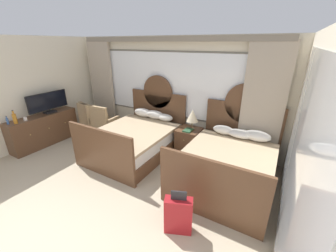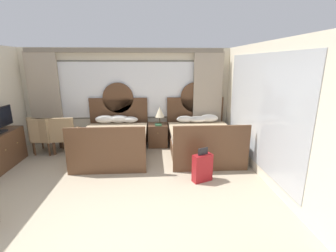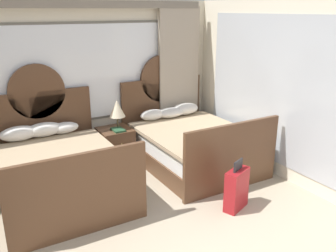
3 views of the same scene
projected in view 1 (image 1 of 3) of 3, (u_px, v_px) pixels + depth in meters
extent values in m
cube|color=beige|center=(169.00, 91.00, 5.42)|extent=(5.82, 0.07, 2.70)
cube|color=#646054|center=(168.00, 85.00, 5.31)|extent=(4.17, 0.02, 1.65)
cube|color=white|center=(168.00, 85.00, 5.31)|extent=(4.09, 0.02, 1.57)
cube|color=tan|center=(102.00, 86.00, 6.39)|extent=(0.84, 0.08, 2.60)
cube|color=tan|center=(262.00, 107.00, 4.27)|extent=(0.84, 0.08, 2.60)
cube|color=gray|center=(166.00, 39.00, 4.83)|extent=(5.35, 0.10, 0.12)
cube|color=beige|center=(4.00, 98.00, 4.76)|extent=(0.07, 4.96, 2.70)
cube|color=beige|center=(302.00, 173.00, 2.04)|extent=(0.07, 4.96, 2.70)
cube|color=#B2B7BC|center=(297.00, 158.00, 2.30)|extent=(0.01, 3.47, 2.27)
cube|color=brown|center=(135.00, 148.00, 5.07)|extent=(1.57, 2.04, 0.30)
cube|color=white|center=(135.00, 137.00, 4.96)|extent=(1.51, 1.94, 0.28)
cube|color=tan|center=(132.00, 132.00, 4.83)|extent=(1.61, 1.84, 0.06)
cube|color=brown|center=(158.00, 116.00, 5.72)|extent=(1.65, 0.06, 1.32)
cylinder|color=brown|center=(158.00, 92.00, 5.47)|extent=(0.87, 0.06, 0.87)
cube|color=brown|center=(101.00, 153.00, 4.09)|extent=(1.65, 0.06, 1.03)
ellipsoid|color=white|center=(143.00, 112.00, 5.70)|extent=(0.56, 0.26, 0.23)
ellipsoid|color=white|center=(155.00, 115.00, 5.53)|extent=(0.58, 0.26, 0.22)
ellipsoid|color=white|center=(165.00, 117.00, 5.40)|extent=(0.46, 0.24, 0.18)
cube|color=brown|center=(226.00, 175.00, 4.04)|extent=(1.57, 2.04, 0.30)
cube|color=white|center=(228.00, 162.00, 3.93)|extent=(1.51, 1.94, 0.28)
cube|color=tan|center=(227.00, 156.00, 3.80)|extent=(1.61, 1.84, 0.06)
cube|color=brown|center=(241.00, 132.00, 4.69)|extent=(1.65, 0.06, 1.32)
cylinder|color=brown|center=(245.00, 104.00, 4.44)|extent=(0.87, 0.06, 0.87)
cube|color=brown|center=(209.00, 190.00, 3.06)|extent=(1.65, 0.06, 1.03)
ellipsoid|color=white|center=(224.00, 130.00, 4.61)|extent=(0.47, 0.25, 0.19)
ellipsoid|color=white|center=(241.00, 134.00, 4.44)|extent=(0.58, 0.33, 0.18)
ellipsoid|color=white|center=(257.00, 136.00, 4.29)|extent=(0.54, 0.32, 0.22)
cube|color=brown|center=(189.00, 141.00, 5.04)|extent=(0.53, 0.53, 0.63)
sphere|color=tan|center=(184.00, 140.00, 4.76)|extent=(0.02, 0.02, 0.02)
cylinder|color=brown|center=(192.00, 129.00, 4.89)|extent=(0.14, 0.14, 0.02)
cylinder|color=brown|center=(192.00, 125.00, 4.86)|extent=(0.03, 0.03, 0.19)
cone|color=beige|center=(192.00, 116.00, 4.77)|extent=(0.27, 0.27, 0.28)
cube|color=#285133|center=(188.00, 130.00, 4.82)|extent=(0.18, 0.26, 0.03)
cube|color=brown|center=(45.00, 129.00, 5.48)|extent=(0.42, 1.69, 0.81)
sphere|color=tan|center=(65.00, 123.00, 5.72)|extent=(0.03, 0.03, 0.03)
sphere|color=tan|center=(49.00, 128.00, 5.34)|extent=(0.03, 0.03, 0.03)
sphere|color=tan|center=(30.00, 135.00, 4.97)|extent=(0.03, 0.03, 0.03)
cube|color=black|center=(50.00, 112.00, 5.50)|extent=(0.20, 0.28, 0.04)
cylinder|color=black|center=(50.00, 110.00, 5.48)|extent=(0.04, 0.04, 0.05)
cube|color=black|center=(48.00, 101.00, 5.39)|extent=(0.04, 1.04, 0.45)
cube|color=black|center=(48.00, 101.00, 5.38)|extent=(0.01, 1.00, 0.41)
cylinder|color=#385B99|center=(8.00, 121.00, 4.70)|extent=(0.05, 0.05, 0.14)
cylinder|color=#385B99|center=(6.00, 117.00, 4.67)|extent=(0.02, 0.02, 0.06)
cylinder|color=black|center=(6.00, 116.00, 4.66)|extent=(0.02, 0.02, 0.01)
cylinder|color=#B7701E|center=(15.00, 119.00, 4.73)|extent=(0.08, 0.08, 0.23)
cylinder|color=#B7701E|center=(13.00, 112.00, 4.67)|extent=(0.03, 0.03, 0.09)
cylinder|color=black|center=(12.00, 111.00, 4.66)|extent=(0.04, 0.04, 0.01)
cylinder|color=white|center=(25.00, 119.00, 4.93)|extent=(0.08, 0.08, 0.08)
torus|color=white|center=(26.00, 119.00, 4.91)|extent=(0.05, 0.01, 0.05)
cube|color=tan|center=(106.00, 123.00, 5.90)|extent=(0.62, 0.62, 0.10)
cube|color=tan|center=(98.00, 116.00, 5.57)|extent=(0.60, 0.11, 0.52)
cube|color=tan|center=(113.00, 121.00, 5.74)|extent=(0.09, 0.54, 0.16)
cube|color=tan|center=(99.00, 118.00, 5.96)|extent=(0.09, 0.54, 0.16)
cylinder|color=brown|center=(119.00, 129.00, 6.09)|extent=(0.04, 0.04, 0.35)
cylinder|color=brown|center=(106.00, 126.00, 6.29)|extent=(0.04, 0.04, 0.35)
cylinder|color=brown|center=(108.00, 135.00, 5.68)|extent=(0.04, 0.04, 0.35)
cylinder|color=brown|center=(94.00, 132.00, 5.88)|extent=(0.04, 0.04, 0.35)
cube|color=tan|center=(95.00, 121.00, 6.12)|extent=(0.76, 0.76, 0.10)
cube|color=tan|center=(84.00, 112.00, 5.85)|extent=(0.58, 0.28, 0.52)
cube|color=tan|center=(98.00, 119.00, 5.88)|extent=(0.24, 0.52, 0.16)
cube|color=tan|center=(91.00, 114.00, 6.26)|extent=(0.24, 0.52, 0.16)
cylinder|color=brown|center=(107.00, 128.00, 6.18)|extent=(0.04, 0.04, 0.35)
cylinder|color=brown|center=(100.00, 123.00, 6.52)|extent=(0.04, 0.04, 0.35)
cylinder|color=brown|center=(91.00, 132.00, 5.88)|extent=(0.04, 0.04, 0.35)
cylinder|color=brown|center=(84.00, 127.00, 6.23)|extent=(0.04, 0.04, 0.35)
cube|color=tan|center=(95.00, 121.00, 6.12)|extent=(0.62, 0.62, 0.10)
cube|color=tan|center=(86.00, 113.00, 5.79)|extent=(0.60, 0.10, 0.52)
cube|color=tan|center=(101.00, 118.00, 5.95)|extent=(0.08, 0.54, 0.16)
cube|color=tan|center=(88.00, 115.00, 6.18)|extent=(0.08, 0.54, 0.16)
cylinder|color=brown|center=(108.00, 126.00, 6.30)|extent=(0.04, 0.04, 0.35)
cylinder|color=brown|center=(96.00, 123.00, 6.51)|extent=(0.04, 0.04, 0.35)
cylinder|color=brown|center=(96.00, 132.00, 5.89)|extent=(0.04, 0.04, 0.35)
cylinder|color=brown|center=(83.00, 129.00, 6.11)|extent=(0.04, 0.04, 0.35)
cube|color=maroon|center=(178.00, 215.00, 2.92)|extent=(0.43, 0.31, 0.56)
cube|color=#232326|center=(179.00, 196.00, 2.79)|extent=(0.21, 0.10, 0.14)
cylinder|color=black|center=(167.00, 227.00, 3.04)|extent=(0.05, 0.04, 0.05)
cylinder|color=black|center=(189.00, 230.00, 3.00)|extent=(0.05, 0.04, 0.05)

